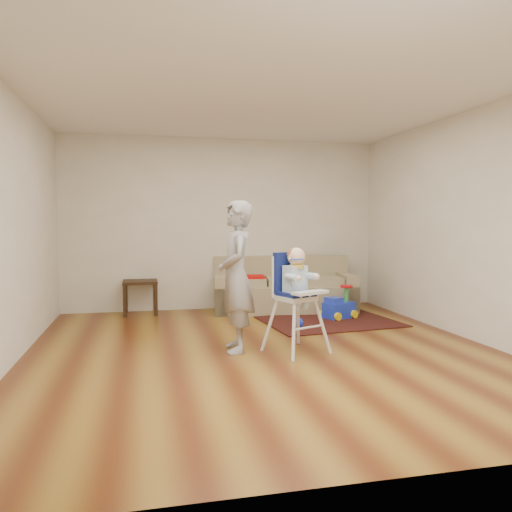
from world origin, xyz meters
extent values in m
plane|color=#50220C|center=(0.00, 0.00, 0.00)|extent=(5.50, 5.50, 0.00)
cube|color=beige|center=(0.00, 2.75, 1.35)|extent=(5.00, 0.04, 2.70)
cube|color=beige|center=(-2.50, 0.00, 1.35)|extent=(0.04, 5.50, 2.70)
cube|color=beige|center=(2.50, 0.00, 1.35)|extent=(0.04, 5.50, 2.70)
cube|color=white|center=(0.00, 0.00, 2.70)|extent=(5.00, 5.50, 0.04)
cube|color=#B90D09|center=(0.29, 2.25, 0.55)|extent=(0.53, 0.38, 0.04)
cube|color=black|center=(1.25, 1.31, 0.01)|extent=(1.91, 1.52, 0.01)
sphere|color=blue|center=(0.69, 0.96, 0.08)|extent=(0.14, 0.14, 0.14)
cylinder|color=blue|center=(0.26, -0.21, 1.00)|extent=(0.06, 0.12, 0.01)
imported|color=#969799|center=(-0.29, 0.08, 0.81)|extent=(0.42, 0.61, 1.62)
camera|label=1|loc=(-1.25, -5.13, 1.40)|focal=35.00mm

